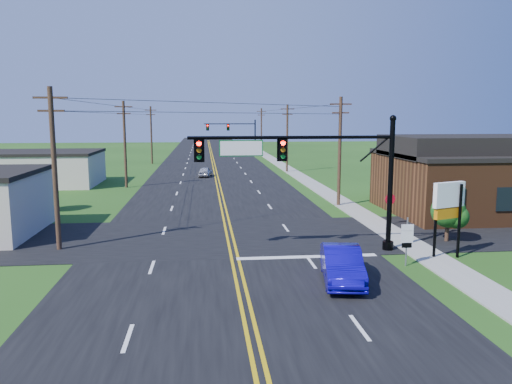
{
  "coord_description": "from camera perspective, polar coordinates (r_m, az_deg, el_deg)",
  "views": [
    {
      "loc": [
        -1.38,
        -18.16,
        7.39
      ],
      "look_at": [
        1.59,
        10.0,
        3.1
      ],
      "focal_mm": 35.0,
      "sensor_mm": 36.0,
      "label": 1
    }
  ],
  "objects": [
    {
      "name": "utility_pole_right_b",
      "position": [
        67.15,
        3.59,
        6.31
      ],
      "size": [
        1.8,
        0.28,
        9.0
      ],
      "color": "#362518",
      "rests_on": "ground"
    },
    {
      "name": "route_sign",
      "position": [
        25.92,
        16.87,
        -5.06
      ],
      "size": [
        0.62,
        0.1,
        2.46
      ],
      "rotation": [
        0.0,
        0.0,
        -0.04
      ],
      "color": "slate",
      "rests_on": "ground"
    },
    {
      "name": "brick_building",
      "position": [
        42.31,
        24.39,
        1.0
      ],
      "size": [
        14.2,
        11.2,
        4.7
      ],
      "color": "#552F18",
      "rests_on": "ground"
    },
    {
      "name": "stop_sign",
      "position": [
        35.22,
        15.07,
        -1.16
      ],
      "size": [
        0.79,
        0.13,
        2.21
      ],
      "rotation": [
        0.0,
        0.0,
        0.12
      ],
      "color": "slate",
      "rests_on": "ground"
    },
    {
      "name": "signal_mast_main",
      "position": [
        26.91,
        6.28,
        2.93
      ],
      "size": [
        11.3,
        0.6,
        7.48
      ],
      "color": "black",
      "rests_on": "ground"
    },
    {
      "name": "shrub_corner",
      "position": [
        31.66,
        21.11,
        -2.06
      ],
      "size": [
        2.0,
        2.0,
        2.86
      ],
      "color": "#362518",
      "rests_on": "ground"
    },
    {
      "name": "utility_pole_left_b",
      "position": [
        53.84,
        -14.76,
        5.48
      ],
      "size": [
        1.8,
        0.28,
        9.0
      ],
      "color": "#362518",
      "rests_on": "ground"
    },
    {
      "name": "pylon_sign",
      "position": [
        27.81,
        21.15,
        -1.17
      ],
      "size": [
        1.94,
        0.93,
        4.04
      ],
      "rotation": [
        0.0,
        0.0,
        0.35
      ],
      "color": "black",
      "rests_on": "ground"
    },
    {
      "name": "signal_mast_far",
      "position": [
        98.37,
        -2.65,
        6.94
      ],
      "size": [
        10.98,
        0.6,
        7.48
      ],
      "color": "black",
      "rests_on": "ground"
    },
    {
      "name": "road_main",
      "position": [
        68.57,
        -4.84,
        2.41
      ],
      "size": [
        16.0,
        220.0,
        0.04
      ],
      "primitive_type": "cube",
      "color": "black",
      "rests_on": "ground"
    },
    {
      "name": "tree_left",
      "position": [
        42.42,
        -23.29,
        0.82
      ],
      "size": [
        2.4,
        2.4,
        3.37
      ],
      "color": "#362518",
      "rests_on": "ground"
    },
    {
      "name": "ground",
      "position": [
        19.65,
        -1.61,
        -13.48
      ],
      "size": [
        260.0,
        260.0,
        0.0
      ],
      "primitive_type": "plane",
      "color": "#1D4112",
      "rests_on": "ground"
    },
    {
      "name": "utility_pole_left_a",
      "position": [
        29.43,
        -22.05,
        2.78
      ],
      "size": [
        1.8,
        0.28,
        9.0
      ],
      "color": "#362518",
      "rests_on": "ground"
    },
    {
      "name": "utility_pole_left_c",
      "position": [
        80.61,
        -11.88,
        6.53
      ],
      "size": [
        1.8,
        0.28,
        9.0
      ],
      "color": "#362518",
      "rests_on": "ground"
    },
    {
      "name": "distant_car",
      "position": [
        62.17,
        -5.84,
        2.29
      ],
      "size": [
        1.89,
        3.65,
        1.19
      ],
      "primitive_type": "imported",
      "rotation": [
        0.0,
        0.0,
        2.99
      ],
      "color": "#BBBABF",
      "rests_on": "ground"
    },
    {
      "name": "tree_right_back",
      "position": [
        47.7,
        15.39,
        2.53
      ],
      "size": [
        3.0,
        3.0,
        4.1
      ],
      "color": "#362518",
      "rests_on": "ground"
    },
    {
      "name": "utility_pole_right_c",
      "position": [
        96.84,
        0.61,
        7.03
      ],
      "size": [
        1.8,
        0.28,
        9.0
      ],
      "color": "#362518",
      "rests_on": "ground"
    },
    {
      "name": "cream_bldg_far",
      "position": [
        59.12,
        -23.36,
        2.53
      ],
      "size": [
        12.2,
        9.2,
        3.7
      ],
      "color": "beige",
      "rests_on": "ground"
    },
    {
      "name": "utility_pole_right_a",
      "position": [
        41.77,
        9.54,
        4.83
      ],
      "size": [
        1.8,
        0.28,
        9.0
      ],
      "color": "#362518",
      "rests_on": "ground"
    },
    {
      "name": "blue_car",
      "position": [
        22.94,
        9.8,
        -8.26
      ],
      "size": [
        2.41,
        4.96,
        1.57
      ],
      "primitive_type": "imported",
      "rotation": [
        0.0,
        0.0,
        -0.16
      ],
      "color": "#11079F",
      "rests_on": "ground"
    },
    {
      "name": "road_cross",
      "position": [
        31.08,
        -3.33,
        -5.12
      ],
      "size": [
        70.0,
        10.0,
        0.04
      ],
      "primitive_type": "cube",
      "color": "black",
      "rests_on": "ground"
    },
    {
      "name": "sidewalk",
      "position": [
        59.81,
        5.48,
        1.51
      ],
      "size": [
        2.0,
        160.0,
        0.08
      ],
      "primitive_type": "cube",
      "color": "gray",
      "rests_on": "ground"
    }
  ]
}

